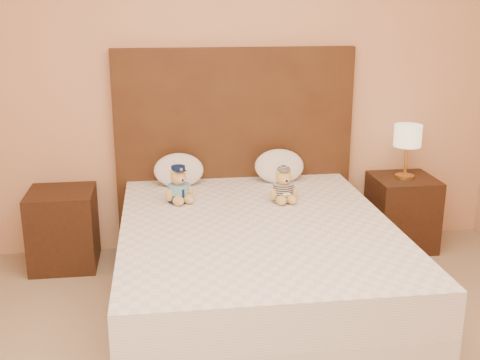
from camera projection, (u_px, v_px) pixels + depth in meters
name	position (u px, v px, depth m)	size (l,w,h in m)	color
room_walls	(289.00, 2.00, 2.50)	(4.04, 4.52, 2.72)	#E0A67A
bed	(257.00, 266.00, 3.64)	(1.60, 2.00, 0.55)	white
headboard	(235.00, 150.00, 4.46)	(1.75, 0.08, 1.50)	#482C15
nightstand_left	(63.00, 228.00, 4.24)	(0.45, 0.45, 0.55)	#331C10
nightstand_right	(402.00, 212.00, 4.56)	(0.45, 0.45, 0.55)	#331C10
lamp	(408.00, 138.00, 4.40)	(0.20, 0.20, 0.40)	gold
teddy_police	(179.00, 184.00, 3.91)	(0.21, 0.20, 0.24)	tan
teddy_prisoner	(283.00, 185.00, 3.92)	(0.20, 0.19, 0.22)	tan
pillow_left	(179.00, 169.00, 4.26)	(0.35, 0.23, 0.25)	white
pillow_right	(279.00, 165.00, 4.35)	(0.36, 0.23, 0.25)	white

